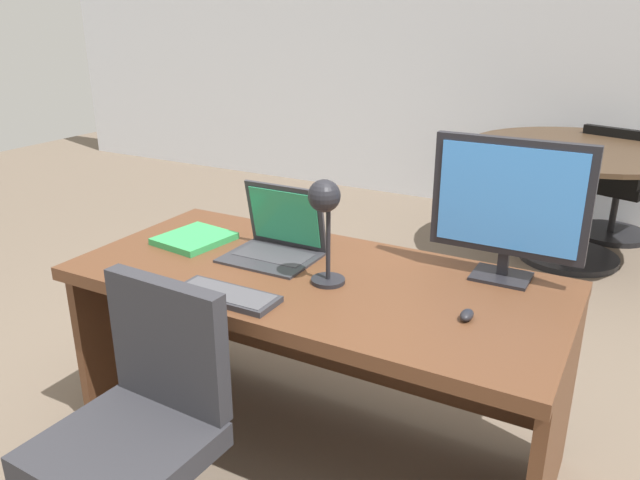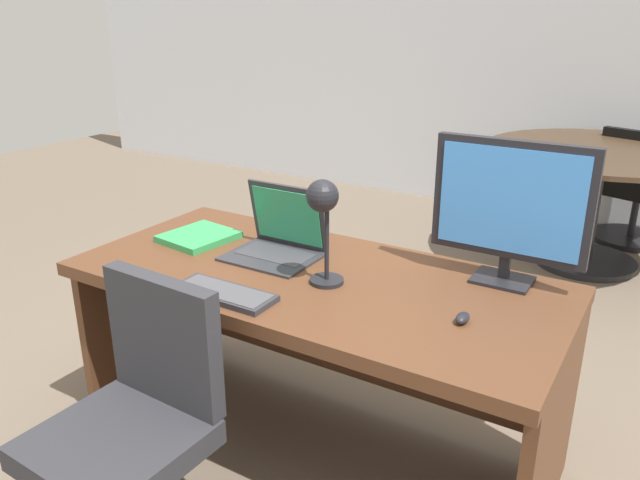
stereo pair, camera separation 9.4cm
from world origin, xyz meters
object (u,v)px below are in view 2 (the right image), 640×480
Objects in this scene: monitor at (511,204)px; laptop at (281,233)px; meeting_table at (598,178)px; meeting_chair_near at (634,197)px; desk_lamp at (323,210)px; book at (199,237)px; office_chair at (134,449)px; desk at (320,314)px; keyboard at (224,293)px; mouse at (463,318)px.

laptop is (-0.82, -0.18, -0.20)m from monitor.
meeting_table is 1.72× the size of meeting_chair_near.
meeting_chair_near is (0.71, 3.21, -0.66)m from desk_lamp.
book is 0.94m from office_chair.
desk is 0.47m from desk_lamp.
keyboard is 2.96m from meeting_table.
meeting_table is (0.76, 2.86, -0.14)m from keyboard.
meeting_chair_near reaches higher than keyboard.
monitor is at bearing -89.91° from meeting_table.
book reaches higher than desk.
keyboard is (-0.76, -0.61, -0.27)m from monitor.
mouse is 0.23× the size of book.
office_chair reaches higher than desk.
office_chair is (-0.06, -0.40, -0.39)m from keyboard.
laptop reaches higher than meeting_chair_near.
keyboard is 0.95× the size of desk_lamp.
laptop is at bearing -108.44° from meeting_chair_near.
desk is at bearing -104.25° from meeting_chair_near.
meeting_chair_near reaches higher than meeting_table.
meeting_table is (0.82, 2.43, -0.21)m from laptop.
book is at bearing 140.01° from keyboard.
mouse is (0.74, 0.24, 0.00)m from keyboard.
meeting_chair_near is (0.19, 2.85, -0.67)m from monitor.
desk is 25.47× the size of mouse.
monitor reaches higher than desk_lamp.
office_chair is (0.38, -0.76, -0.39)m from book.
keyboard is at bearing -104.85° from meeting_table.
desk_lamp is at bearing -30.93° from laptop.
desk is at bearing -1.34° from book.
desk is 0.63m from book.
mouse is 1.09m from office_chair.
desk is 5.24× the size of laptop.
meeting_chair_near is at bearing 75.36° from office_chair.
office_chair is at bearing -114.53° from desk_lamp.
laptop is 0.44m from keyboard.
desk_lamp is at bearing 178.42° from mouse.
meeting_table is at bearing 90.09° from monitor.
keyboard is 1.19× the size of book.
desk is 0.43m from keyboard.
laptop reaches higher than desk.
laptop is at bearing 166.54° from mouse.
office_chair is 0.60× the size of meeting_table.
keyboard is at bearing -105.34° from meeting_chair_near.
meeting_table reaches higher than book.
book is 3.41m from meeting_chair_near.
monitor is at bearing 11.20° from book.
office_chair is at bearing -63.51° from book.
desk is at bearing 168.46° from mouse.
office_chair is at bearing -98.34° from keyboard.
office_chair is 3.36m from meeting_table.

